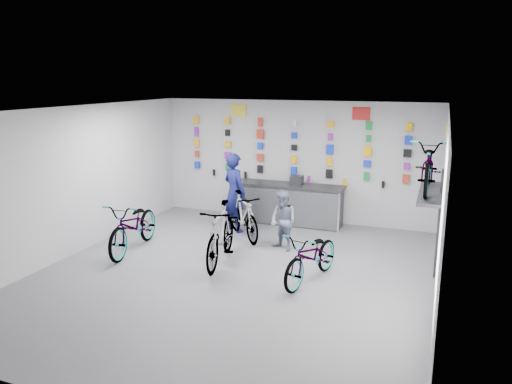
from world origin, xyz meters
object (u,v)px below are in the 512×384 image
at_px(bike_center, 221,234).
at_px(bike_service, 243,216).
at_px(counter, 289,204).
at_px(clerk, 235,192).
at_px(customer, 283,221).
at_px(bike_right, 312,256).
at_px(bike_left, 134,226).

bearing_deg(bike_center, bike_service, 86.48).
bearing_deg(bike_service, counter, 24.13).
bearing_deg(clerk, customer, 177.24).
distance_m(counter, clerk, 1.50).
bearing_deg(clerk, bike_center, 134.21).
xyz_separation_m(clerk, customer, (1.48, -0.90, -0.30)).
relative_size(counter, bike_service, 1.55).
distance_m(counter, bike_right, 3.62).
distance_m(bike_right, bike_service, 2.77).
relative_size(bike_right, clerk, 0.96).
height_order(counter, clerk, clerk).
distance_m(counter, customer, 1.97).
distance_m(clerk, customer, 1.76).
bearing_deg(bike_service, customer, -65.38).
height_order(bike_left, bike_service, bike_left).
distance_m(counter, bike_service, 1.59).
bearing_deg(counter, customer, -76.55).
xyz_separation_m(bike_service, customer, (1.08, -0.45, 0.11)).
relative_size(counter, bike_right, 1.51).
relative_size(counter, bike_center, 1.37).
height_order(bike_left, bike_center, bike_center).
bearing_deg(customer, bike_service, -175.42).
bearing_deg(counter, clerk, -135.31).
height_order(bike_service, clerk, clerk).
xyz_separation_m(counter, bike_service, (-0.62, -1.46, 0.04)).
xyz_separation_m(bike_right, customer, (-0.98, 1.41, 0.16)).
bearing_deg(clerk, counter, -106.79).
bearing_deg(clerk, bike_right, 165.24).
relative_size(clerk, customer, 1.47).
distance_m(bike_left, bike_center, 2.00).
height_order(bike_center, customer, customer).
distance_m(bike_center, bike_service, 1.63).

